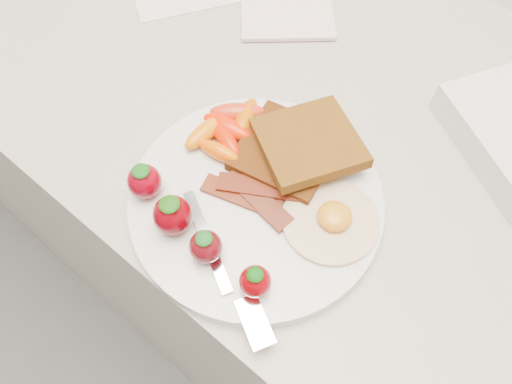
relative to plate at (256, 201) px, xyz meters
The scene contains 9 objects.
counter 0.49m from the plate, 92.67° to the left, with size 2.00×0.60×0.90m, color gray.
plate is the anchor object (origin of this frame).
toast_lower 0.07m from the plate, 97.42° to the left, with size 0.10×0.10×0.01m, color black.
toast_upper 0.08m from the plate, 84.00° to the left, with size 0.10×0.10×0.01m, color #3C1E0D.
fried_egg 0.08m from the plate, 18.69° to the left, with size 0.12×0.12×0.02m.
bacon_strips 0.01m from the plate, 153.86° to the right, with size 0.11×0.07×0.01m.
baby_carrots 0.09m from the plate, 150.59° to the left, with size 0.08×0.11×0.02m.
strawberries 0.09m from the plate, 110.35° to the right, with size 0.19×0.05×0.05m.
fork 0.09m from the plate, 67.43° to the right, with size 0.17×0.09×0.00m.
Camera 1 is at (0.17, 1.34, 1.38)m, focal length 35.00 mm.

